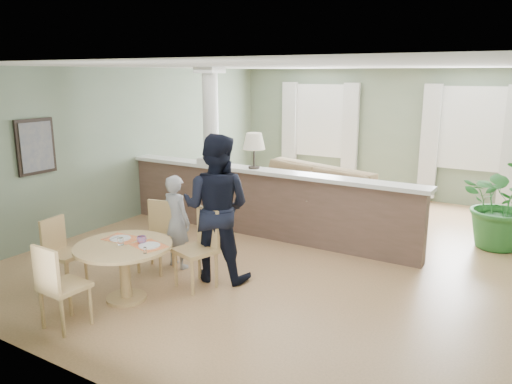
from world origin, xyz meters
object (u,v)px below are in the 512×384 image
Objects in this scene: chair_side at (61,249)px; child_person at (176,222)px; houseplant at (504,203)px; chair_near at (58,283)px; chair_far_boy at (158,232)px; man_person at (216,208)px; dining_table at (125,256)px; chair_far_man at (200,244)px; sofa at (304,192)px.

chair_side is 0.68× the size of child_person.
houseplant reaches higher than chair_near.
chair_far_boy is 1.06× the size of chair_side.
chair_near is 0.49× the size of man_person.
dining_table is 1.21× the size of chair_far_boy.
chair_far_boy is 1.24m from chair_side.
houseplant is at bearing -147.34° from man_person.
chair_far_man is (0.84, -0.15, 0.03)m from chair_far_boy.
child_person is (0.81, 1.25, 0.16)m from chair_side.
houseplant is 1.43× the size of chair_far_man.
chair_far_boy is 0.72× the size of child_person.
chair_far_boy is at bearing 110.07° from dining_table.
chair_near is 1.16m from chair_side.
chair_near is at bearing -124.96° from houseplant.
sofa is 3.52m from chair_far_man.
child_person is at bearing -79.00° from sofa.
man_person reaches higher than child_person.
chair_far_man is at bearing -67.70° from sofa.
houseplant is at bearing -122.90° from chair_near.
houseplant reaches higher than chair_far_man.
houseplant is 0.74× the size of man_person.
houseplant reaches higher than chair_side.
child_person is (-0.16, 1.11, 0.10)m from dining_table.
chair_far_boy and chair_near have the same top height.
chair_near is at bearing -75.51° from sofa.
chair_side is at bearing -171.93° from dining_table.
chair_far_man is at bearing 57.52° from dining_table.
sofa is 2.80× the size of dining_table.
sofa is 4.30m from dining_table.
dining_table is at bearing 49.83° from man_person.
houseplant is 1.09× the size of child_person.
chair_far_boy is 1.00× the size of chair_near.
chair_side is at bearing 65.89° from child_person.
sofa is at bearing -87.50° from child_person.
chair_near is (-0.06, -0.87, -0.03)m from dining_table.
chair_side is (-1.16, -4.43, 0.02)m from sofa.
chair_far_boy is (-3.88, -3.35, -0.19)m from houseplant.
chair_side is at bearing -131.24° from chair_far_man.
sofa is 3.40m from chair_far_boy.
chair_side reaches higher than dining_table.
man_person is (0.87, 0.15, 0.43)m from chair_far_boy.
man_person is at bearing -173.48° from child_person.
chair_far_boy is 0.49× the size of man_person.
chair_far_man is at bearing -131.00° from houseplant.
child_person is at bearing -85.06° from chair_near.
chair_far_man is 0.74m from child_person.
man_person is at bearing 100.60° from chair_far_man.
sofa is at bearing 69.73° from chair_far_boy.
chair_far_man is 1.73m from chair_side.
chair_near is (-3.60, -5.15, -0.19)m from houseplant.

